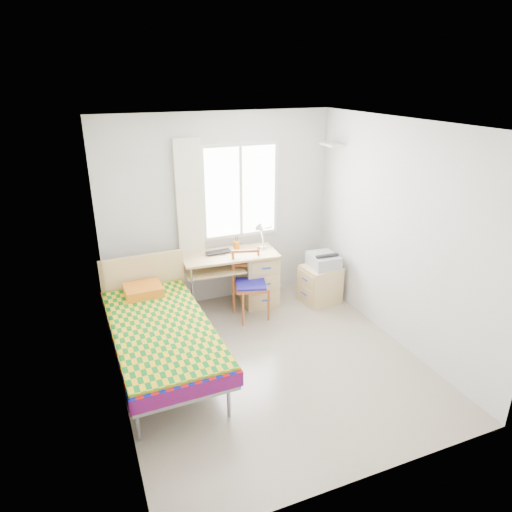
{
  "coord_description": "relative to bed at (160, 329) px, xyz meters",
  "views": [
    {
      "loc": [
        -1.78,
        -3.97,
        3.03
      ],
      "look_at": [
        0.05,
        0.55,
        1.08
      ],
      "focal_mm": 32.0,
      "sensor_mm": 36.0,
      "label": 1
    }
  ],
  "objects": [
    {
      "name": "task_lamp",
      "position": [
        1.58,
        0.91,
        0.59
      ],
      "size": [
        0.23,
        0.32,
        0.42
      ],
      "rotation": [
        0.0,
        0.0,
        -0.31
      ],
      "color": "white",
      "rests_on": "desk"
    },
    {
      "name": "window",
      "position": [
        1.44,
        1.32,
        1.09
      ],
      "size": [
        1.1,
        0.04,
        1.3
      ],
      "color": "white",
      "rests_on": "wall_back"
    },
    {
      "name": "wall_left",
      "position": [
        -0.46,
        -0.41,
        0.84
      ],
      "size": [
        0.0,
        3.5,
        3.5
      ],
      "primitive_type": "plane",
      "rotation": [
        1.57,
        0.0,
        1.57
      ],
      "color": "silver",
      "rests_on": "ground"
    },
    {
      "name": "curtain",
      "position": [
        0.72,
        1.27,
        0.99
      ],
      "size": [
        0.35,
        0.05,
        1.7
      ],
      "primitive_type": "cube",
      "color": "white",
      "rests_on": "wall_back"
    },
    {
      "name": "chair",
      "position": [
        1.32,
        0.69,
        0.06
      ],
      "size": [
        0.5,
        0.5,
        0.92
      ],
      "rotation": [
        0.0,
        0.0,
        -0.29
      ],
      "color": "#9B601E",
      "rests_on": "floor"
    },
    {
      "name": "bed",
      "position": [
        0.0,
        0.0,
        0.0
      ],
      "size": [
        1.07,
        2.22,
        0.95
      ],
      "rotation": [
        0.0,
        0.0,
        0.02
      ],
      "color": "gray",
      "rests_on": "floor"
    },
    {
      "name": "floating_shelf",
      "position": [
        2.63,
        0.99,
        1.69
      ],
      "size": [
        0.2,
        0.32,
        0.03
      ],
      "primitive_type": "cube",
      "color": "white",
      "rests_on": "wall_right"
    },
    {
      "name": "laptop",
      "position": [
        1.03,
        1.03,
        0.35
      ],
      "size": [
        0.36,
        0.24,
        0.03
      ],
      "primitive_type": "imported",
      "rotation": [
        0.0,
        0.0,
        0.06
      ],
      "color": "black",
      "rests_on": "desk"
    },
    {
      "name": "desk",
      "position": [
        1.49,
        1.01,
        -0.03
      ],
      "size": [
        1.31,
        0.67,
        0.79
      ],
      "rotation": [
        0.0,
        0.0,
        -0.07
      ],
      "color": "tan",
      "rests_on": "floor"
    },
    {
      "name": "printer",
      "position": [
        2.42,
        0.7,
        0.16
      ],
      "size": [
        0.38,
        0.44,
        0.18
      ],
      "rotation": [
        0.0,
        0.0,
        -0.04
      ],
      "color": "#A8AAB0",
      "rests_on": "cabinet"
    },
    {
      "name": "pen_cup",
      "position": [
        1.31,
        1.15,
        0.39
      ],
      "size": [
        0.11,
        0.11,
        0.11
      ],
      "primitive_type": "cylinder",
      "rotation": [
        0.0,
        0.0,
        -0.3
      ],
      "color": "orange",
      "rests_on": "desk"
    },
    {
      "name": "wall_right",
      "position": [
        2.74,
        -0.41,
        0.84
      ],
      "size": [
        0.0,
        3.5,
        3.5
      ],
      "primitive_type": "plane",
      "rotation": [
        1.57,
        0.0,
        -1.57
      ],
      "color": "silver",
      "rests_on": "ground"
    },
    {
      "name": "ceiling",
      "position": [
        1.14,
        -0.41,
        2.14
      ],
      "size": [
        3.5,
        3.5,
        0.0
      ],
      "primitive_type": "plane",
      "rotation": [
        3.14,
        0.0,
        0.0
      ],
      "color": "white",
      "rests_on": "wall_back"
    },
    {
      "name": "wall_back",
      "position": [
        1.14,
        1.34,
        0.84
      ],
      "size": [
        3.2,
        0.0,
        3.2
      ],
      "primitive_type": "plane",
      "rotation": [
        1.57,
        0.0,
        0.0
      ],
      "color": "silver",
      "rests_on": "ground"
    },
    {
      "name": "cabinet",
      "position": [
        2.39,
        0.69,
        -0.2
      ],
      "size": [
        0.54,
        0.48,
        0.53
      ],
      "rotation": [
        0.0,
        0.0,
        0.11
      ],
      "color": "tan",
      "rests_on": "floor"
    },
    {
      "name": "floor",
      "position": [
        1.14,
        -0.41,
        -0.46
      ],
      "size": [
        3.5,
        3.5,
        0.0
      ],
      "primitive_type": "plane",
      "color": "#BCAD93",
      "rests_on": "ground"
    },
    {
      "name": "book",
      "position": [
        1.0,
        1.03,
        0.13
      ],
      "size": [
        0.17,
        0.23,
        0.02
      ],
      "primitive_type": "imported",
      "rotation": [
        0.0,
        0.0,
        0.04
      ],
      "color": "gray",
      "rests_on": "desk"
    }
  ]
}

